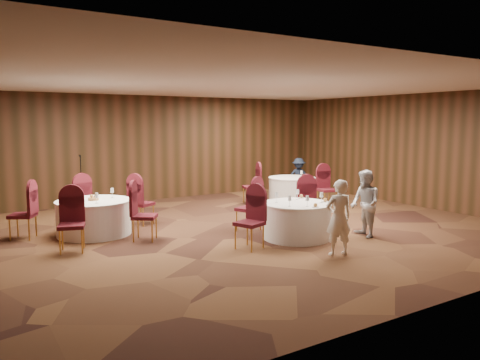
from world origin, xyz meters
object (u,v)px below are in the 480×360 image
mic_stand (82,196)px  man_c (299,177)px  table_main (297,220)px  table_left (94,217)px  table_right (292,189)px  woman_b (365,204)px  woman_a (339,218)px

mic_stand → man_c: (6.80, -0.74, 0.17)m
table_main → mic_stand: 6.10m
table_left → man_c: man_c is taller
table_right → table_main: bearing=-127.0°
woman_b → mic_stand: bearing=-125.7°
woman_a → man_c: bearing=-108.2°
table_main → man_c: man_c is taller
woman_a → table_right: bearing=-104.8°
table_left → woman_a: bearing=-49.9°
table_main → man_c: size_ratio=1.16×
table_main → mic_stand: size_ratio=0.92×
mic_stand → woman_a: size_ratio=1.12×
table_main → mic_stand: (-3.06, 5.27, 0.07)m
table_right → table_left: bearing=-170.1°
table_main → table_right: bearing=53.0°
table_left → table_right: 6.31m
woman_a → table_left: bearing=-34.7°
table_right → mic_stand: size_ratio=0.92×
woman_a → man_c: (3.89, 5.90, -0.08)m
table_right → woman_b: (-1.47, -4.30, 0.33)m
table_right → mic_stand: (-5.81, 1.63, 0.07)m
mic_stand → table_right: bearing=-15.7°
woman_a → table_main: bearing=-81.2°
table_left → woman_b: bearing=-34.2°
woman_a → man_c: size_ratio=1.12×
mic_stand → woman_b: mic_stand is taller
table_right → woman_b: woman_b is taller
table_right → man_c: bearing=42.0°
table_left → woman_b: woman_b is taller
table_left → table_right: size_ratio=1.11×
table_left → mic_stand: mic_stand is taller
table_right → woman_a: (-2.90, -5.01, 0.31)m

